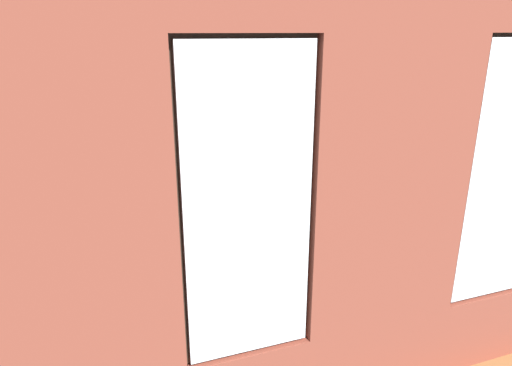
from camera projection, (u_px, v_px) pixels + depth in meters
ground_plane at (256, 248)px, 6.42m from camera, size 6.27×6.51×0.10m
brick_wall_with_windows at (388, 213)px, 3.34m from camera, size 5.67×0.30×3.23m
white_wall_right at (15, 154)px, 4.82m from camera, size 0.10×5.51×3.23m
couch_by_window at (246, 331)px, 4.03m from camera, size 2.00×0.87×0.80m
couch_left at (411, 218)px, 6.47m from camera, size 1.03×2.05×0.80m
coffee_table at (225, 228)px, 6.04m from camera, size 1.46×0.70×0.42m
cup_ceramic at (235, 223)px, 5.94m from camera, size 0.09×0.09×0.10m
candle_jar at (210, 220)px, 6.02m from camera, size 0.08×0.08×0.13m
remote_gray at (250, 217)px, 6.26m from camera, size 0.13×0.17×0.02m
media_console at (62, 278)px, 5.09m from camera, size 1.26×0.42×0.47m
tv_flatscreen at (54, 227)px, 4.90m from camera, size 1.09×0.20×0.76m
papasan_chair at (190, 175)px, 8.04m from camera, size 1.10×1.10×0.69m
potted_plant_corner_near_left at (327, 145)px, 8.92m from camera, size 0.73×0.73×1.12m
potted_plant_between_couches at (385, 260)px, 4.42m from camera, size 1.17×1.15×1.25m
potted_plant_near_tv at (116, 289)px, 4.20m from camera, size 0.96×0.89×1.08m
potted_plant_mid_room_small at (270, 200)px, 6.89m from camera, size 0.38×0.38×0.61m
potted_plant_foreground_right at (84, 165)px, 7.42m from camera, size 0.84×0.84×1.20m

